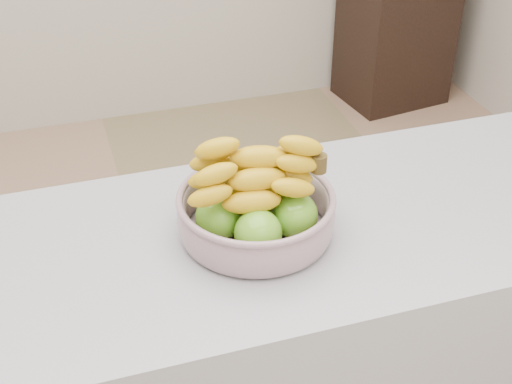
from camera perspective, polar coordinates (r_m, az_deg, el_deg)
The scene contains 2 objects.
cabinet at distance 3.91m, azimuth 11.24°, elevation 13.55°, with size 0.51×0.41×0.92m, color black.
fruit_bowl at distance 1.42m, azimuth -0.02°, elevation -1.25°, with size 0.32×0.32×0.20m.
Camera 1 is at (-0.23, -1.43, 1.78)m, focal length 50.00 mm.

